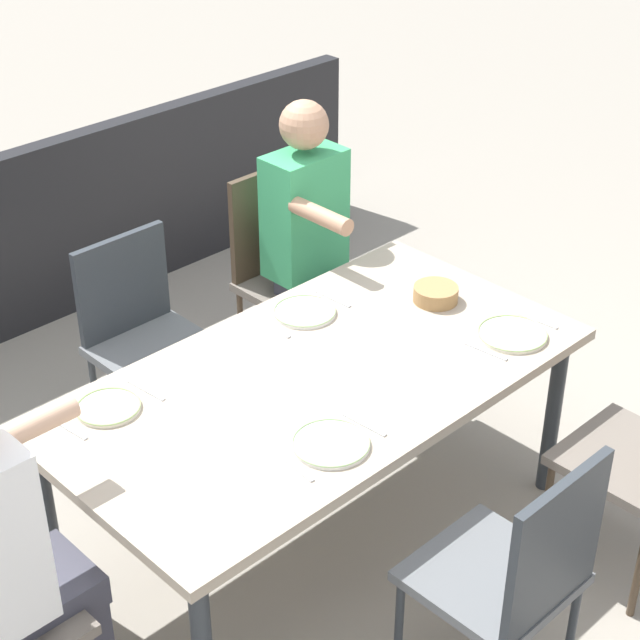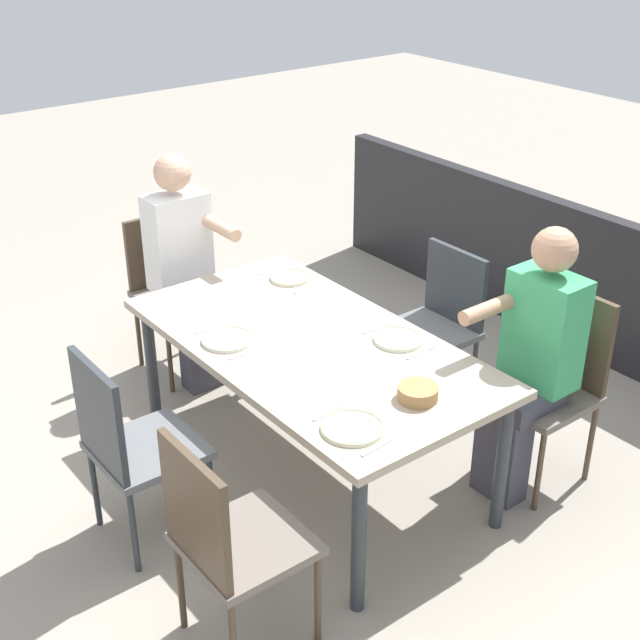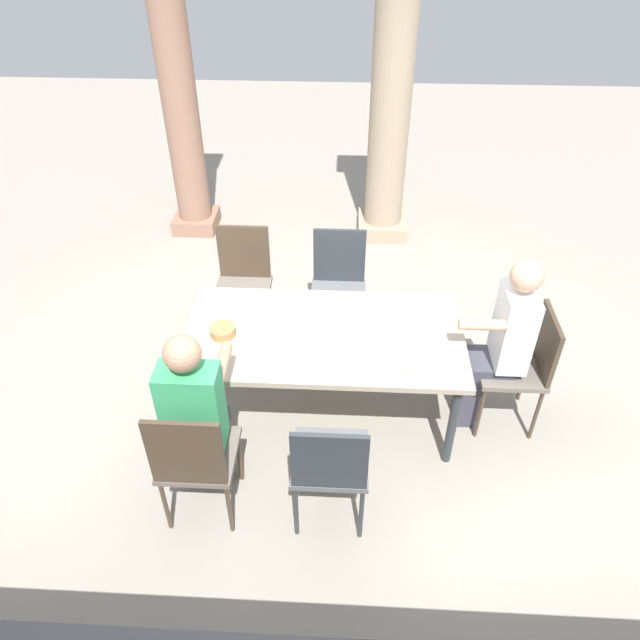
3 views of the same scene
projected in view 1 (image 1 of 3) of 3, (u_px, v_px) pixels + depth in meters
name	position (u px, v px, depth m)	size (l,w,h in m)	color
ground_plane	(317.00, 537.00, 3.98)	(16.00, 16.00, 0.00)	gray
dining_table	(317.00, 390.00, 3.63)	(1.86, 0.99, 0.73)	tan
chair_west_south	(287.00, 264.00, 4.68)	(0.44, 0.44, 0.96)	#6A6158
chair_mid_north	(517.00, 571.00, 3.10)	(0.44, 0.44, 0.94)	#5B5E61
chair_mid_south	(144.00, 331.00, 4.22)	(0.44, 0.44, 0.91)	#5B5E61
diner_woman_green	(315.00, 245.00, 4.48)	(0.35, 0.49, 1.32)	#3F3F4C
diner_man_white	(10.00, 547.00, 2.92)	(0.49, 0.35, 1.34)	#3F3F4C
patio_railing	(12.00, 246.00, 5.03)	(4.26, 0.10, 0.90)	black
plate_0	(512.00, 334.00, 3.81)	(0.25, 0.25, 0.02)	silver
fork_0	(537.00, 320.00, 3.90)	(0.02, 0.17, 0.01)	silver
spoon_0	(486.00, 351.00, 3.72)	(0.02, 0.17, 0.01)	silver
plate_1	(305.00, 312.00, 3.94)	(0.24, 0.24, 0.02)	white
fork_1	(333.00, 299.00, 4.03)	(0.02, 0.17, 0.01)	silver
spoon_1	(274.00, 328.00, 3.85)	(0.02, 0.17, 0.01)	silver
plate_2	(331.00, 443.00, 3.27)	(0.24, 0.24, 0.02)	white
fork_2	(364.00, 424.00, 3.36)	(0.02, 0.17, 0.01)	silver
spoon_2	(295.00, 467.00, 3.18)	(0.02, 0.17, 0.01)	silver
plate_3	(108.00, 407.00, 3.43)	(0.21, 0.21, 0.02)	silver
fork_3	(146.00, 390.00, 3.52)	(0.02, 0.17, 0.01)	silver
spoon_3	(69.00, 428.00, 3.34)	(0.02, 0.17, 0.01)	silver
bread_basket	(436.00, 294.00, 4.01)	(0.17, 0.17, 0.06)	#9E7547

